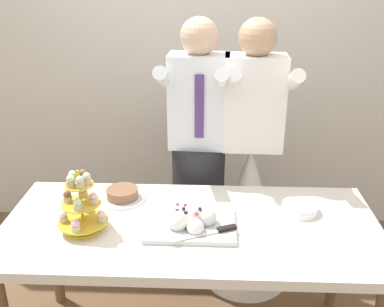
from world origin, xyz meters
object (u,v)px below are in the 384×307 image
object	(u,v)px
dessert_table	(191,237)
plate_stack	(300,208)
person_groom	(198,171)
main_cake_tray	(191,220)
cupcake_stand	(81,205)
round_cake	(122,195)
person_bride	(249,198)

from	to	relation	value
dessert_table	plate_stack	bearing A→B (deg)	13.58
person_groom	main_cake_tray	bearing A→B (deg)	-91.48
main_cake_tray	person_groom	size ratio (longest dim) A/B	0.26
dessert_table	cupcake_stand	xyz separation A→B (m)	(-0.50, -0.07, 0.20)
round_cake	person_groom	distance (m)	0.57
main_cake_tray	person_bride	distance (m)	0.76
main_cake_tray	person_bride	xyz separation A→B (m)	(0.33, 0.65, -0.23)
dessert_table	main_cake_tray	bearing A→B (deg)	-87.64
cupcake_stand	round_cake	xyz separation A→B (m)	(0.13, 0.30, -0.10)
dessert_table	main_cake_tray	distance (m)	0.12
person_bride	cupcake_stand	bearing A→B (deg)	-140.26
cupcake_stand	plate_stack	distance (m)	1.06
dessert_table	person_bride	size ratio (longest dim) A/B	1.08
dessert_table	plate_stack	world-z (taller)	plate_stack
round_cake	person_groom	size ratio (longest dim) A/B	0.14
dessert_table	person_groom	bearing A→B (deg)	88.32
cupcake_stand	person_bride	distance (m)	1.12
main_cake_tray	round_cake	distance (m)	0.45
cupcake_stand	person_bride	xyz separation A→B (m)	(0.83, 0.69, -0.32)
main_cake_tray	dessert_table	bearing A→B (deg)	92.36
round_cake	person_groom	bearing A→B (deg)	46.78
plate_stack	round_cake	distance (m)	0.91
dessert_table	round_cake	distance (m)	0.44
dessert_table	main_cake_tray	xyz separation A→B (m)	(0.00, -0.03, 0.11)
dessert_table	round_cake	bearing A→B (deg)	148.67
cupcake_stand	main_cake_tray	size ratio (longest dim) A/B	0.72
cupcake_stand	round_cake	distance (m)	0.34
plate_stack	dessert_table	bearing A→B (deg)	-166.42
round_cake	person_bride	bearing A→B (deg)	29.23
dessert_table	cupcake_stand	bearing A→B (deg)	-171.82
person_groom	person_bride	xyz separation A→B (m)	(0.31, -0.02, -0.16)
main_cake_tray	round_cake	world-z (taller)	main_cake_tray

